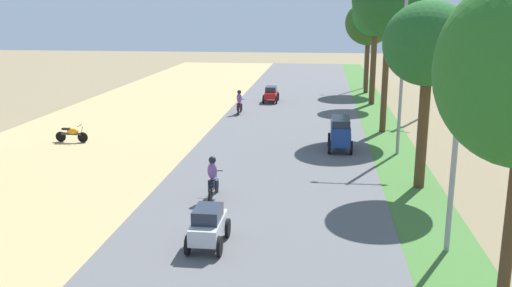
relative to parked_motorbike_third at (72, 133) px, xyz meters
name	(u,v)px	position (x,y,z in m)	size (l,w,h in m)	color
parked_motorbike_third	(72,133)	(0.00, 0.00, 0.00)	(1.80, 0.54, 0.94)	black
median_tree_second	(429,45)	(17.27, -5.77, 5.15)	(3.48, 3.48, 7.34)	#4C351E
median_tree_fourth	(376,16)	(17.04, 14.54, 6.03)	(3.35, 3.35, 8.22)	#4C351E
median_tree_fifth	(369,23)	(17.03, 20.48, 5.34)	(3.92, 3.92, 7.72)	#4C351E
streetlamp_near	(460,89)	(17.09, -11.93, 4.32)	(3.16, 0.20, 8.42)	gray
streetlamp_mid	(403,62)	(17.09, -0.43, 4.02)	(3.16, 0.20, 7.83)	gray
streetlamp_far	(366,41)	(17.09, 23.46, 3.72)	(3.16, 0.20, 7.26)	gray
utility_pole_near	(430,48)	(20.36, 10.56, 3.96)	(1.80, 0.20, 8.66)	brown
car_hatchback_silver	(208,225)	(10.01, -12.47, 0.19)	(1.04, 2.00, 1.23)	#B7BCC1
car_van_blue	(340,132)	(14.26, -0.11, 0.47)	(1.19, 2.41, 1.67)	navy
car_sedan_red	(271,93)	(9.41, 14.51, 0.19)	(1.10, 2.26, 1.19)	red
motorbike_ahead_fourth	(213,178)	(9.32, -8.17, 0.30)	(0.54, 1.80, 1.66)	black
motorbike_ahead_fifth	(240,103)	(7.75, 9.21, 0.30)	(0.54, 1.80, 1.66)	black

